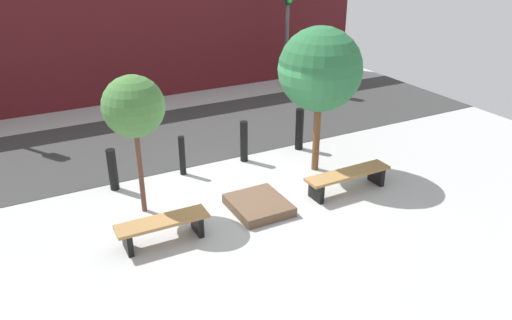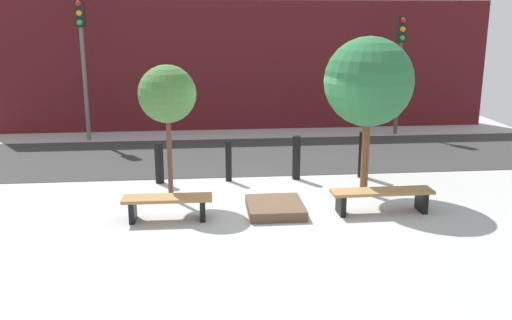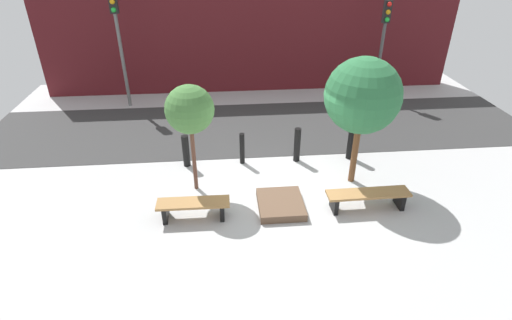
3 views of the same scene
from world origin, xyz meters
TOP-DOWN VIEW (x-y plane):
  - ground_plane at (0.00, 0.00)m, footprint 18.00×18.00m
  - road_strip at (0.00, 3.92)m, footprint 18.00×4.12m
  - building_facade at (0.00, 7.74)m, footprint 16.20×0.50m
  - bench_left at (-2.03, -0.79)m, footprint 1.65×0.47m
  - bench_right at (2.03, -0.79)m, footprint 1.96×0.46m
  - planter_bed at (0.00, -0.59)m, footprint 1.06×1.20m
  - tree_behind_left_bench at (-2.03, 0.43)m, footprint 1.15×1.15m
  - tree_behind_right_bench at (2.03, 0.43)m, footprint 1.83×1.83m
  - bollard_far_left at (-2.34, 1.61)m, footprint 0.20×0.20m
  - bollard_left at (-0.78, 1.61)m, footprint 0.14×0.14m
  - bollard_center at (0.78, 1.61)m, footprint 0.18×0.18m
  - bollard_right at (2.34, 1.61)m, footprint 0.20×0.20m
  - traffic_light_mid_west at (4.74, 6.27)m, footprint 0.28×0.27m

SIDE VIEW (x-z plane):
  - ground_plane at x=0.00m, z-range 0.00..0.00m
  - road_strip at x=0.00m, z-range 0.00..0.01m
  - planter_bed at x=0.00m, z-range 0.00..0.19m
  - bench_left at x=-2.03m, z-range 0.10..0.54m
  - bench_right at x=2.03m, z-range 0.11..0.56m
  - bollard_left at x=-0.78m, z-range 0.00..0.92m
  - bollard_far_left at x=-2.34m, z-range 0.00..0.92m
  - bollard_center at x=0.78m, z-range 0.00..1.01m
  - bollard_right at x=2.34m, z-range 0.00..1.06m
  - building_facade at x=0.00m, z-range 0.00..4.11m
  - tree_behind_left_bench at x=-2.03m, z-range 0.79..3.54m
  - tree_behind_right_bench at x=2.03m, z-range 0.72..4.01m
  - traffic_light_mid_west at x=4.74m, z-range 0.69..4.33m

